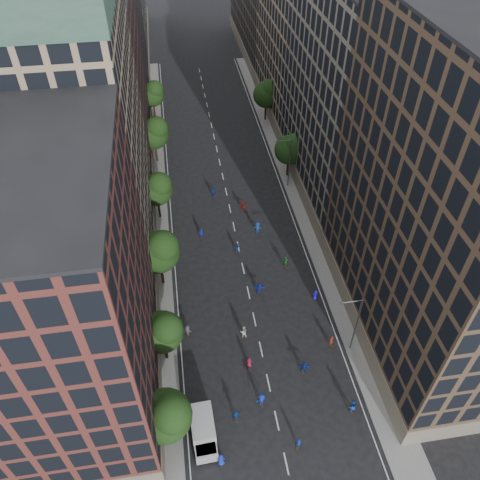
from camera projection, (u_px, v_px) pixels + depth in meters
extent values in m
plane|color=black|center=(230.00, 210.00, 75.25)|extent=(240.00, 240.00, 0.00)
cube|color=slate|center=(154.00, 189.00, 79.26)|extent=(4.00, 105.00, 0.15)
cube|color=slate|center=(292.00, 176.00, 81.96)|extent=(4.00, 105.00, 0.15)
cube|color=#5A2822|center=(64.00, 305.00, 41.96)|extent=(14.00, 22.00, 30.00)
cube|color=#947D60|center=(82.00, 145.00, 57.88)|extent=(14.00, 26.00, 34.00)
cube|color=#5A2822|center=(99.00, 87.00, 76.51)|extent=(14.00, 20.00, 28.00)
cube|color=#312621|center=(105.00, 24.00, 92.44)|extent=(14.00, 28.00, 32.00)
cube|color=#4C3929|center=(449.00, 210.00, 47.06)|extent=(14.00, 30.00, 36.00)
cube|color=#6C6559|center=(352.00, 94.00, 68.99)|extent=(14.00, 28.00, 33.00)
cube|color=#947D60|center=(306.00, 25.00, 87.76)|extent=(14.00, 26.00, 35.00)
cylinder|color=black|center=(169.00, 433.00, 46.69)|extent=(0.36, 0.36, 3.96)
sphere|color=black|center=(165.00, 416.00, 44.23)|extent=(5.20, 5.20, 5.20)
sphere|color=black|center=(171.00, 413.00, 43.04)|extent=(3.90, 3.90, 3.90)
cylinder|color=black|center=(166.00, 349.00, 53.99)|extent=(0.36, 0.36, 3.70)
sphere|color=black|center=(162.00, 332.00, 51.69)|extent=(4.80, 4.80, 4.80)
sphere|color=black|center=(167.00, 328.00, 50.59)|extent=(3.60, 3.60, 3.60)
cylinder|color=black|center=(162.00, 272.00, 62.46)|extent=(0.36, 0.36, 4.22)
sphere|color=black|center=(158.00, 252.00, 59.83)|extent=(5.60, 5.60, 5.60)
sphere|color=black|center=(163.00, 246.00, 58.55)|extent=(4.20, 4.20, 4.20)
cylinder|color=black|center=(159.00, 208.00, 72.67)|extent=(0.36, 0.36, 3.87)
sphere|color=black|center=(156.00, 190.00, 70.26)|extent=(5.00, 5.00, 5.00)
sphere|color=black|center=(159.00, 185.00, 69.12)|extent=(3.75, 3.75, 3.75)
cylinder|color=black|center=(156.00, 152.00, 84.14)|extent=(0.36, 0.36, 4.05)
sphere|color=black|center=(154.00, 134.00, 81.62)|extent=(5.40, 5.40, 5.40)
sphere|color=black|center=(157.00, 128.00, 80.39)|extent=(4.05, 4.05, 4.05)
cylinder|color=black|center=(154.00, 110.00, 95.76)|extent=(0.36, 0.36, 3.78)
sphere|color=black|center=(152.00, 95.00, 93.41)|extent=(4.80, 4.80, 4.80)
sphere|color=black|center=(155.00, 90.00, 92.31)|extent=(3.60, 3.60, 3.60)
cylinder|color=black|center=(288.00, 167.00, 81.00)|extent=(0.36, 0.36, 3.74)
sphere|color=black|center=(289.00, 150.00, 78.67)|extent=(5.00, 5.00, 5.00)
sphere|color=black|center=(294.00, 145.00, 77.53)|extent=(3.75, 3.75, 3.75)
cylinder|color=black|center=(265.00, 111.00, 95.34)|extent=(0.36, 0.36, 3.96)
sphere|color=black|center=(266.00, 94.00, 92.87)|extent=(5.20, 5.20, 5.20)
sphere|color=black|center=(270.00, 89.00, 91.68)|extent=(3.90, 3.90, 3.90)
cylinder|color=#595B60|center=(356.00, 325.00, 53.19)|extent=(0.18, 0.18, 9.00)
cylinder|color=#595B60|center=(352.00, 302.00, 49.98)|extent=(2.40, 0.12, 0.12)
cube|color=#595B60|center=(343.00, 303.00, 49.89)|extent=(0.50, 0.22, 0.15)
cylinder|color=#595B60|center=(289.00, 164.00, 76.97)|extent=(0.18, 0.18, 9.00)
cylinder|color=#595B60|center=(284.00, 141.00, 73.76)|extent=(2.40, 0.12, 0.12)
cube|color=#595B60|center=(277.00, 141.00, 73.67)|extent=(0.50, 0.22, 0.15)
cube|color=#B2B1B4|center=(203.00, 426.00, 47.62)|extent=(2.45, 4.04, 2.42)
cube|color=#B2B1B4|center=(206.00, 451.00, 46.19)|extent=(2.26, 1.84, 1.54)
cube|color=black|center=(206.00, 448.00, 45.71)|extent=(2.03, 1.50, 0.11)
cylinder|color=black|center=(196.00, 460.00, 46.31)|extent=(0.31, 0.84, 0.83)
cylinder|color=black|center=(218.00, 455.00, 46.61)|extent=(0.31, 0.84, 0.83)
cylinder|color=black|center=(191.00, 419.00, 49.38)|extent=(0.31, 0.84, 0.83)
cylinder|color=black|center=(212.00, 415.00, 49.68)|extent=(0.31, 0.84, 0.83)
imported|color=#162DB2|center=(221.00, 460.00, 45.82)|extent=(0.87, 0.57, 1.78)
imported|color=navy|center=(298.00, 443.00, 47.18)|extent=(0.64, 0.54, 1.50)
imported|color=#1641B7|center=(352.00, 406.00, 49.83)|extent=(0.97, 0.79, 1.88)
imported|color=navy|center=(261.00, 400.00, 50.38)|extent=(1.33, 0.91, 1.90)
imported|color=navy|center=(236.00, 416.00, 49.18)|extent=(1.02, 0.47, 1.70)
imported|color=navy|center=(304.00, 367.00, 53.41)|extent=(1.65, 0.87, 1.69)
imported|color=maroon|center=(249.00, 363.00, 53.95)|extent=(0.78, 0.55, 1.49)
imported|color=maroon|center=(331.00, 341.00, 56.06)|extent=(0.68, 0.58, 1.60)
imported|color=silver|center=(243.00, 332.00, 56.85)|extent=(1.01, 0.84, 1.86)
imported|color=#3F3F44|center=(188.00, 331.00, 57.11)|extent=(1.19, 0.90, 1.62)
imported|color=#1F6926|center=(285.00, 262.00, 65.50)|extent=(1.14, 0.65, 1.83)
imported|color=#172EBD|center=(259.00, 288.00, 62.03)|extent=(1.69, 0.86, 1.75)
imported|color=#1B16B5|center=(316.00, 295.00, 61.25)|extent=(0.88, 0.66, 1.63)
imported|color=#131D9D|center=(201.00, 234.00, 69.87)|extent=(0.72, 0.56, 1.76)
imported|color=navy|center=(237.00, 248.00, 67.76)|extent=(0.93, 0.83, 1.59)
imported|color=#133D9D|center=(258.00, 228.00, 70.76)|extent=(1.33, 0.95, 1.86)
imported|color=navy|center=(213.00, 192.00, 77.22)|extent=(1.15, 0.75, 1.82)
imported|color=maroon|center=(243.00, 206.00, 74.71)|extent=(1.66, 0.89, 1.71)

